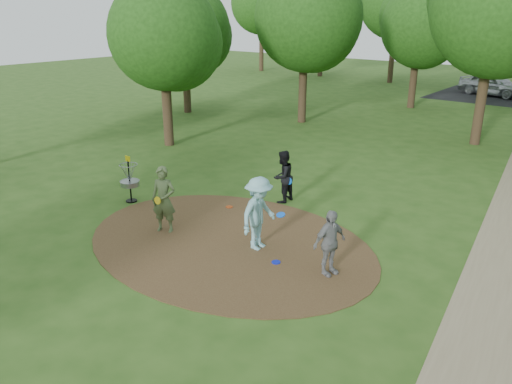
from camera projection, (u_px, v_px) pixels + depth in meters
The scene contains 12 objects.
ground at pixel (228, 242), 13.44m from camera, with size 100.00×100.00×0.00m, color #2D5119.
dirt_clearing at pixel (228, 242), 13.43m from camera, with size 8.40×8.40×0.02m, color #47301C.
footpath at pixel (506, 291), 11.08m from camera, with size 2.00×40.00×0.01m, color #8C7A5B.
player_observer_with_disc at pixel (164, 200), 13.79m from camera, with size 0.82×0.71×1.90m.
player_throwing_with_disc at pixel (259, 214), 12.77m from camera, with size 1.22×1.30×1.96m.
player_walking_with_disc at pixel (283, 177), 16.00m from camera, with size 0.71×0.83×1.71m.
player_waiting_with_disc at pixel (330, 243), 11.55m from camera, with size 0.65×1.02×1.62m.
disc_ground_blue at pixel (276, 262), 12.31m from camera, with size 0.22×0.22×0.02m, color #0B19C3.
disc_ground_red at pixel (229, 207), 15.77m from camera, with size 0.22×0.22×0.02m, color #B43B12.
car_left at pixel (493, 84), 36.01m from camera, with size 1.94×4.83×1.65m, color #A3A7AA.
disc_golf_basket at pixel (129, 176), 16.00m from camera, with size 0.63×0.63×1.54m.
tree_ring at pixel (461, 29), 17.22m from camera, with size 37.01×45.97×9.65m.
Camera 1 is at (8.18, -9.01, 5.90)m, focal length 35.00 mm.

